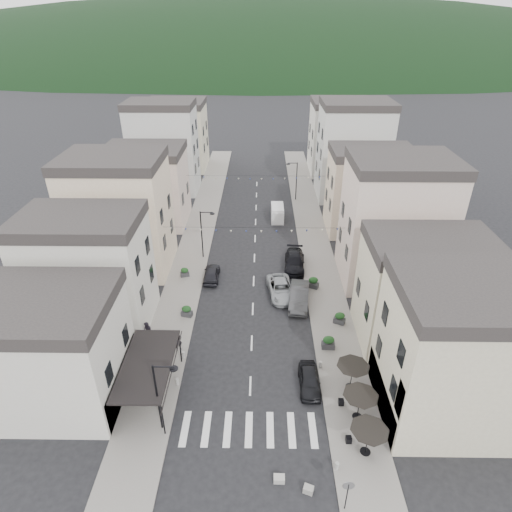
{
  "coord_description": "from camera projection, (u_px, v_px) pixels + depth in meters",
  "views": [
    {
      "loc": [
        0.77,
        -17.96,
        25.59
      ],
      "look_at": [
        0.26,
        20.4,
        3.5
      ],
      "focal_mm": 30.0,
      "sensor_mm": 36.0,
      "label": 1
    }
  ],
  "objects": [
    {
      "name": "parked_car_c",
      "position": [
        281.0,
        289.0,
        43.92
      ],
      "size": [
        3.18,
        5.64,
        1.49
      ],
      "primitive_type": "imported",
      "rotation": [
        0.0,
        0.0,
        0.14
      ],
      "color": "gray",
      "rests_on": "ground"
    },
    {
      "name": "bunting_far",
      "position": [
        256.0,
        178.0,
        58.45
      ],
      "size": [
        19.0,
        0.28,
        0.62
      ],
      "color": "black",
      "rests_on": "ground"
    },
    {
      "name": "bollards",
      "position": [
        250.0,
        387.0,
        32.9
      ],
      "size": [
        11.66,
        10.26,
        0.6
      ],
      "color": "gray",
      "rests_on": "ground"
    },
    {
      "name": "buildings_row_left",
      "position": [
        149.0,
        175.0,
        58.17
      ],
      "size": [
        10.2,
        54.16,
        14.0
      ],
      "color": "beige",
      "rests_on": "ground"
    },
    {
      "name": "boutique_awning",
      "position": [
        151.0,
        365.0,
        31.2
      ],
      "size": [
        3.77,
        7.5,
        3.28
      ],
      "color": "black",
      "rests_on": "ground"
    },
    {
      "name": "bistro_building",
      "position": [
        461.0,
        358.0,
        29.15
      ],
      "size": [
        10.0,
        8.0,
        10.0
      ],
      "primitive_type": "cube",
      "color": "#BCB295",
      "rests_on": "ground"
    },
    {
      "name": "boutique_building",
      "position": [
        35.0,
        355.0,
        30.86
      ],
      "size": [
        12.0,
        8.0,
        8.0
      ],
      "primitive_type": "cube",
      "color": "beige",
      "rests_on": "ground"
    },
    {
      "name": "sidewalk_right",
      "position": [
        312.0,
        235.0,
        55.96
      ],
      "size": [
        4.0,
        76.0,
        0.12
      ],
      "primitive_type": "cube",
      "color": "slate",
      "rests_on": "ground"
    },
    {
      "name": "planter_la",
      "position": [
        187.0,
        311.0,
        40.78
      ],
      "size": [
        1.14,
        0.8,
        1.15
      ],
      "rotation": [
        0.0,
        0.0,
        -0.25
      ],
      "color": "#2E2F31",
      "rests_on": "sidewalk_left"
    },
    {
      "name": "streetlamp_left_far",
      "position": [
        204.0,
        230.0,
        49.09
      ],
      "size": [
        1.7,
        0.56,
        6.0
      ],
      "color": "black",
      "rests_on": "ground"
    },
    {
      "name": "cafe_terrace",
      "position": [
        360.0,
        398.0,
        29.51
      ],
      "size": [
        2.5,
        8.1,
        2.53
      ],
      "color": "black",
      "rests_on": "ground"
    },
    {
      "name": "parked_car_d",
      "position": [
        295.0,
        262.0,
        48.59
      ],
      "size": [
        2.59,
        5.6,
        1.59
      ],
      "primitive_type": "imported",
      "rotation": [
        0.0,
        0.0,
        -0.07
      ],
      "color": "black",
      "rests_on": "ground"
    },
    {
      "name": "planter_ra",
      "position": [
        328.0,
        342.0,
        36.85
      ],
      "size": [
        1.15,
        0.66,
        1.26
      ],
      "rotation": [
        0.0,
        0.0,
        -0.03
      ],
      "color": "#2E2E30",
      "rests_on": "sidewalk_right"
    },
    {
      "name": "planter_rb",
      "position": [
        340.0,
        318.0,
        39.83
      ],
      "size": [
        1.2,
        0.96,
        1.18
      ],
      "rotation": [
        0.0,
        0.0,
        -0.42
      ],
      "color": "#2B2C2E",
      "rests_on": "sidewalk_right"
    },
    {
      "name": "planter_rc",
      "position": [
        313.0,
        282.0,
        44.96
      ],
      "size": [
        1.29,
        1.03,
        1.27
      ],
      "rotation": [
        0.0,
        0.0,
        -0.42
      ],
      "color": "#2C2D2F",
      "rests_on": "sidewalk_right"
    },
    {
      "name": "parked_car_e",
      "position": [
        212.0,
        274.0,
        46.56
      ],
      "size": [
        1.68,
        4.11,
        1.4
      ],
      "primitive_type": "imported",
      "rotation": [
        0.0,
        0.0,
        3.15
      ],
      "color": "black",
      "rests_on": "ground"
    },
    {
      "name": "ground",
      "position": [
        248.0,
        455.0,
        28.34
      ],
      "size": [
        700.0,
        700.0,
        0.0
      ],
      "primitive_type": "plane",
      "color": "black",
      "rests_on": "ground"
    },
    {
      "name": "sidewalk_left",
      "position": [
        198.0,
        234.0,
        56.13
      ],
      "size": [
        4.0,
        76.0,
        0.12
      ],
      "primitive_type": "cube",
      "color": "slate",
      "rests_on": "ground"
    },
    {
      "name": "parked_car_b",
      "position": [
        299.0,
        296.0,
        42.57
      ],
      "size": [
        2.43,
        5.41,
        1.72
      ],
      "primitive_type": "imported",
      "rotation": [
        0.0,
        0.0,
        -0.12
      ],
      "color": "#323234",
      "rests_on": "ground"
    },
    {
      "name": "hill_backdrop",
      "position": [
        261.0,
        54.0,
        288.3
      ],
      "size": [
        640.0,
        360.0,
        70.0
      ],
      "primitive_type": "ellipsoid",
      "color": "black",
      "rests_on": "ground"
    },
    {
      "name": "concrete_block_c",
      "position": [
        279.0,
        479.0,
        26.68
      ],
      "size": [
        0.71,
        0.51,
        0.4
      ],
      "primitive_type": "cube",
      "rotation": [
        0.0,
        0.0,
        -0.02
      ],
      "color": "#9C9994",
      "rests_on": "ground"
    },
    {
      "name": "traffic_sign",
      "position": [
        348.0,
        490.0,
        24.28
      ],
      "size": [
        0.7,
        0.07,
        2.7
      ],
      "color": "black",
      "rests_on": "ground"
    },
    {
      "name": "concrete_block_b",
      "position": [
        308.0,
        489.0,
        26.06
      ],
      "size": [
        0.72,
        0.64,
        0.45
      ],
      "primitive_type": "cube",
      "rotation": [
        0.0,
        0.0,
        -0.37
      ],
      "color": "gray",
      "rests_on": "ground"
    },
    {
      "name": "buildings_row_right",
      "position": [
        365.0,
        178.0,
        56.73
      ],
      "size": [
        10.2,
        54.16,
        14.5
      ],
      "color": "#BCB295",
      "rests_on": "ground"
    },
    {
      "name": "planter_lb",
      "position": [
        185.0,
        272.0,
        46.95
      ],
      "size": [
        1.04,
        0.76,
        1.05
      ],
      "rotation": [
        0.0,
        0.0,
        0.28
      ],
      "color": "#2E2D30",
      "rests_on": "sidewalk_left"
    },
    {
      "name": "bunting_near",
      "position": [
        254.0,
        230.0,
        44.59
      ],
      "size": [
        19.0,
        0.28,
        0.62
      ],
      "color": "black",
      "rests_on": "ground"
    },
    {
      "name": "pedestrian_a",
      "position": [
        178.0,
        341.0,
        36.54
      ],
      "size": [
        0.81,
        0.73,
        1.87
      ],
      "primitive_type": "imported",
      "rotation": [
        0.0,
        0.0,
        0.54
      ],
      "color": "black",
      "rests_on": "sidewalk_left"
    },
    {
      "name": "delivery_van",
      "position": [
        277.0,
        212.0,
        59.88
      ],
      "size": [
        1.71,
        4.3,
        2.06
      ],
      "rotation": [
        0.0,
        0.0,
        -0.0
      ],
      "color": "silver",
      "rests_on": "ground"
    },
    {
      "name": "pedestrian_b",
      "position": [
        147.0,
        331.0,
        37.65
      ],
      "size": [
        1.13,
        1.13,
        1.85
      ],
      "primitive_type": "imported",
      "rotation": [
        0.0,
        0.0,
        -0.76
      ],
      "color": "black",
      "rests_on": "sidewalk_left"
    },
    {
      "name": "parked_car_a",
      "position": [
        309.0,
        380.0,
        33.15
      ],
      "size": [
        1.61,
        3.98,
        1.36
      ],
      "primitive_type": "imported",
      "rotation": [
        0.0,
        0.0,
        0.0
      ],
      "color": "black",
      "rests_on": "ground"
    },
    {
      "name": "streetlamp_left_near",
      "position": [
        161.0,
        391.0,
        28.3
      ],
      "size": [
        1.7,
        0.56,
        6.0
      ],
      "color": "black",
      "rests_on": "ground"
    },
    {
      "name": "streetlamp_right_far",
      "position": [
        295.0,
        177.0,
        64.56
      ],
      "size": [
        1.7,
        0.56,
        6.0
      ],
      "color": "black",
      "rests_on": "ground"
    }
  ]
}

